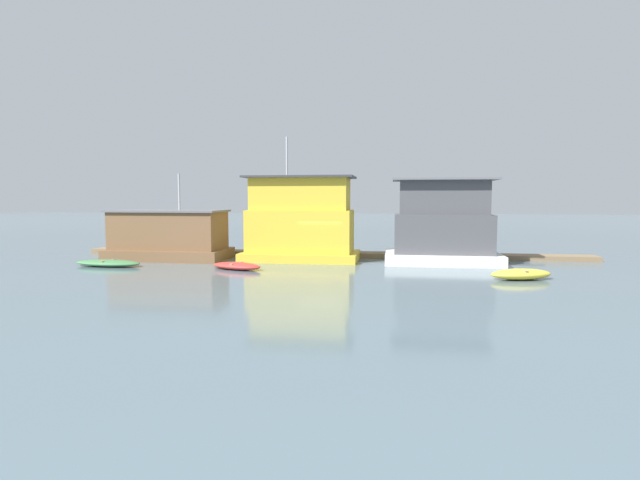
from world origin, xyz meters
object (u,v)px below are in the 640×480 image
mooring_post_near_right (470,250)px  mooring_post_far_right (276,243)px  dinghy_green (108,263)px  houseboat_brown (169,236)px  houseboat_white (443,226)px  dinghy_yellow (521,274)px  dinghy_red (237,266)px  mooring_post_far_left (443,246)px  houseboat_yellow (301,222)px

mooring_post_near_right → mooring_post_far_right: size_ratio=0.71×
dinghy_green → mooring_post_near_right: bearing=15.8°
houseboat_brown → houseboat_white: bearing=2.3°
houseboat_brown → dinghy_green: houseboat_brown is taller
dinghy_yellow → mooring_post_far_right: bearing=152.3°
houseboat_brown → dinghy_red: (5.71, -3.81, -1.30)m
mooring_post_far_right → houseboat_brown: bearing=-161.1°
mooring_post_far_left → dinghy_red: bearing=-152.5°
houseboat_brown → mooring_post_far_right: houseboat_brown is taller
dinghy_green → mooring_post_far_right: bearing=35.0°
houseboat_brown → mooring_post_near_right: size_ratio=5.77×
houseboat_white → dinghy_yellow: (3.18, -5.72, -1.95)m
mooring_post_far_right → mooring_post_far_left: size_ratio=1.05×
houseboat_brown → mooring_post_far_left: size_ratio=4.32×
dinghy_red → houseboat_brown: bearing=146.2°
dinghy_red → dinghy_yellow: (14.51, -1.21, 0.06)m
mooring_post_far_left → houseboat_yellow: bearing=-171.5°
dinghy_red → mooring_post_near_right: 14.45m
houseboat_brown → mooring_post_far_left: (17.25, 2.20, -0.64)m
dinghy_yellow → houseboat_yellow: bearing=153.6°
dinghy_red → mooring_post_far_left: (11.54, 6.01, 0.66)m
houseboat_yellow → mooring_post_near_right: size_ratio=5.96×
dinghy_red → mooring_post_far_right: (0.73, 6.01, 0.71)m
houseboat_yellow → houseboat_white: houseboat_yellow is taller
dinghy_red → mooring_post_far_left: mooring_post_far_left is taller
houseboat_yellow → dinghy_yellow: (11.85, -5.89, -2.16)m
dinghy_green → dinghy_yellow: 22.23m
houseboat_brown → mooring_post_far_right: size_ratio=4.11×
houseboat_brown → houseboat_yellow: (8.36, 0.87, 0.92)m
dinghy_green → houseboat_white: bearing=13.0°
dinghy_red → dinghy_yellow: size_ratio=1.01×
houseboat_brown → dinghy_red: size_ratio=2.27×
houseboat_white → mooring_post_far_right: bearing=171.9°
houseboat_yellow → mooring_post_far_right: houseboat_yellow is taller
mooring_post_near_right → houseboat_yellow: bearing=-172.7°
mooring_post_far_right → mooring_post_far_left: 10.81m
dinghy_yellow → mooring_post_far_right: 15.57m
dinghy_yellow → mooring_post_near_right: mooring_post_near_right is taller
houseboat_brown → dinghy_red: houseboat_brown is taller
houseboat_brown → mooring_post_far_right: (6.44, 2.20, -0.59)m
houseboat_yellow → mooring_post_far_left: (8.88, 1.33, -1.56)m
dinghy_yellow → mooring_post_far_left: mooring_post_far_left is taller
houseboat_yellow → mooring_post_far_right: (-1.92, 1.33, -1.51)m
dinghy_green → dinghy_red: 7.68m
houseboat_brown → mooring_post_far_right: bearing=18.9°
houseboat_yellow → mooring_post_near_right: 10.71m
mooring_post_far_right → mooring_post_far_left: bearing=0.0°
dinghy_green → dinghy_red: (7.68, -0.12, 0.01)m
houseboat_white → dinghy_yellow: 6.83m
dinghy_red → mooring_post_near_right: mooring_post_near_right is taller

